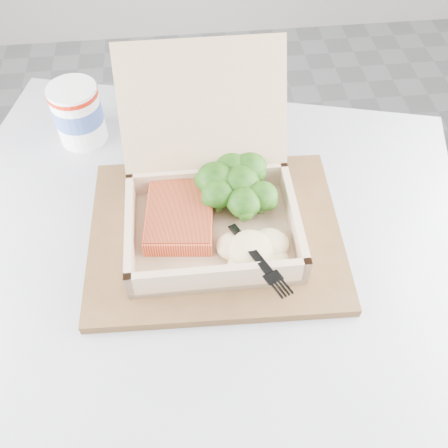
{
  "coord_description": "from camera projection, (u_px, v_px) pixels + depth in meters",
  "views": [
    {
      "loc": [
        -0.57,
        -0.14,
        1.28
      ],
      "look_at": [
        -0.53,
        0.27,
        0.76
      ],
      "focal_mm": 40.0,
      "sensor_mm": 36.0,
      "label": 1
    }
  ],
  "objects": [
    {
      "name": "receipt",
      "position": [
        253.0,
        145.0,
        0.82
      ],
      "size": [
        0.11,
        0.15,
        0.0
      ],
      "primitive_type": "cube",
      "rotation": [
        0.0,
        0.0,
        -0.24
      ],
      "color": "silver",
      "rests_on": "cafe_table"
    },
    {
      "name": "salmon_fillet",
      "position": [
        180.0,
        216.0,
        0.68
      ],
      "size": [
        0.1,
        0.13,
        0.02
      ],
      "primitive_type": "cube",
      "rotation": [
        0.0,
        0.0,
        -0.11
      ],
      "color": "#FF6231",
      "rests_on": "takeout_container"
    },
    {
      "name": "plastic_fork",
      "position": [
        243.0,
        238.0,
        0.64
      ],
      "size": [
        0.07,
        0.14,
        0.02
      ],
      "rotation": [
        0.0,
        0.0,
        3.51
      ],
      "color": "black",
      "rests_on": "mashed_potatoes"
    },
    {
      "name": "cafe_table",
      "position": [
        194.0,
        329.0,
        0.82
      ],
      "size": [
        0.92,
        0.92,
        0.71
      ],
      "rotation": [
        0.0,
        0.0,
        -0.26
      ],
      "color": "black",
      "rests_on": "floor"
    },
    {
      "name": "paper_cup",
      "position": [
        78.0,
        112.0,
        0.79
      ],
      "size": [
        0.08,
        0.08,
        0.1
      ],
      "color": "white",
      "rests_on": "cafe_table"
    },
    {
      "name": "broccoli_pile",
      "position": [
        240.0,
        189.0,
        0.7
      ],
      "size": [
        0.12,
        0.12,
        0.04
      ],
      "primitive_type": null,
      "color": "#326B17",
      "rests_on": "takeout_container"
    },
    {
      "name": "takeout_container",
      "position": [
        210.0,
        188.0,
        0.68
      ],
      "size": [
        0.23,
        0.27,
        0.2
      ],
      "rotation": [
        0.0,
        0.0,
        -0.01
      ],
      "color": "tan",
      "rests_on": "serving_tray"
    },
    {
      "name": "mashed_potatoes",
      "position": [
        251.0,
        249.0,
        0.64
      ],
      "size": [
        0.1,
        0.08,
        0.03
      ],
      "primitive_type": "ellipsoid",
      "color": "beige",
      "rests_on": "takeout_container"
    },
    {
      "name": "serving_tray",
      "position": [
        215.0,
        233.0,
        0.7
      ],
      "size": [
        0.36,
        0.29,
        0.01
      ],
      "primitive_type": "cube",
      "rotation": [
        0.0,
        0.0,
        -0.04
      ],
      "color": "brown",
      "rests_on": "cafe_table"
    }
  ]
}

